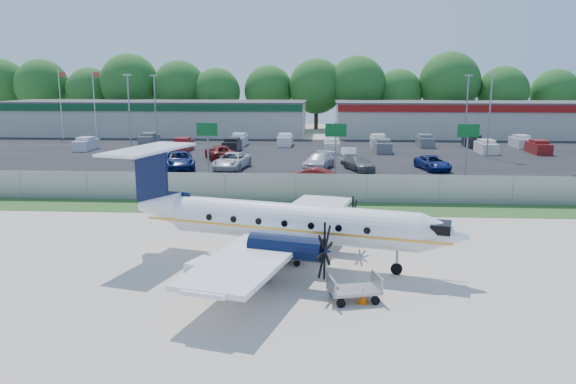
# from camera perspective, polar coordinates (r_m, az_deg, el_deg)

# --- Properties ---
(ground) EXTENTS (170.00, 170.00, 0.00)m
(ground) POSITION_cam_1_polar(r_m,az_deg,el_deg) (26.18, -0.82, -7.54)
(ground) COLOR beige
(ground) RESTS_ON ground
(grass_verge) EXTENTS (170.00, 4.00, 0.02)m
(grass_verge) POSITION_cam_1_polar(r_m,az_deg,el_deg) (37.71, 0.57, -1.62)
(grass_verge) COLOR #2D561E
(grass_verge) RESTS_ON ground
(access_road) EXTENTS (170.00, 8.00, 0.02)m
(access_road) POSITION_cam_1_polar(r_m,az_deg,el_deg) (44.55, 1.04, 0.40)
(access_road) COLOR black
(access_road) RESTS_ON ground
(parking_lot) EXTENTS (170.00, 32.00, 0.02)m
(parking_lot) POSITION_cam_1_polar(r_m,az_deg,el_deg) (65.27, 1.86, 3.89)
(parking_lot) COLOR black
(parking_lot) RESTS_ON ground
(perimeter_fence) EXTENTS (120.00, 0.06, 1.99)m
(perimeter_fence) POSITION_cam_1_polar(r_m,az_deg,el_deg) (39.46, 0.72, 0.43)
(perimeter_fence) COLOR gray
(perimeter_fence) RESTS_ON ground
(building_west) EXTENTS (46.40, 12.40, 5.24)m
(building_west) POSITION_cam_1_polar(r_m,az_deg,el_deg) (90.66, -13.16, 7.36)
(building_west) COLOR #B9B5A7
(building_west) RESTS_ON ground
(building_east) EXTENTS (44.40, 12.40, 5.24)m
(building_east) POSITION_cam_1_polar(r_m,az_deg,el_deg) (90.15, 19.21, 7.01)
(building_east) COLOR #B9B5A7
(building_east) RESTS_ON ground
(sign_left) EXTENTS (1.80, 0.26, 5.00)m
(sign_left) POSITION_cam_1_polar(r_m,az_deg,el_deg) (48.87, -8.19, 5.52)
(sign_left) COLOR gray
(sign_left) RESTS_ON ground
(sign_mid) EXTENTS (1.80, 0.26, 5.00)m
(sign_mid) POSITION_cam_1_polar(r_m,az_deg,el_deg) (47.86, 4.87, 5.48)
(sign_mid) COLOR gray
(sign_mid) RESTS_ON ground
(sign_right) EXTENTS (1.80, 0.26, 5.00)m
(sign_right) POSITION_cam_1_polar(r_m,az_deg,el_deg) (49.35, 17.80, 5.16)
(sign_right) COLOR gray
(sign_right) RESTS_ON ground
(flagpole_west) EXTENTS (1.06, 0.12, 10.00)m
(flagpole_west) POSITION_cam_1_polar(r_m,az_deg,el_deg) (88.27, -22.08, 8.69)
(flagpole_west) COLOR white
(flagpole_west) RESTS_ON ground
(flagpole_east) EXTENTS (1.06, 0.12, 10.00)m
(flagpole_east) POSITION_cam_1_polar(r_m,az_deg,el_deg) (86.24, -19.05, 8.86)
(flagpole_east) COLOR white
(flagpole_east) RESTS_ON ground
(light_pole_nw) EXTENTS (0.90, 0.35, 9.09)m
(light_pole_nw) POSITION_cam_1_polar(r_m,az_deg,el_deg) (66.49, -15.84, 8.13)
(light_pole_nw) COLOR gray
(light_pole_nw) RESTS_ON ground
(light_pole_ne) EXTENTS (0.90, 0.35, 9.09)m
(light_pole_ne) POSITION_cam_1_polar(r_m,az_deg,el_deg) (65.33, 19.83, 7.84)
(light_pole_ne) COLOR gray
(light_pole_ne) RESTS_ON ground
(light_pole_sw) EXTENTS (0.90, 0.35, 9.09)m
(light_pole_sw) POSITION_cam_1_polar(r_m,az_deg,el_deg) (76.00, -13.35, 8.60)
(light_pole_sw) COLOR gray
(light_pole_sw) RESTS_ON ground
(light_pole_se) EXTENTS (0.90, 0.35, 9.09)m
(light_pole_se) POSITION_cam_1_polar(r_m,az_deg,el_deg) (74.98, 17.72, 8.34)
(light_pole_se) COLOR gray
(light_pole_se) RESTS_ON ground
(tree_line) EXTENTS (112.00, 6.00, 14.00)m
(tree_line) POSITION_cam_1_polar(r_m,az_deg,el_deg) (99.08, 2.46, 6.43)
(tree_line) COLOR #205B1B
(tree_line) RESTS_ON ground
(aircraft) EXTENTS (16.87, 16.49, 5.15)m
(aircraft) POSITION_cam_1_polar(r_m,az_deg,el_deg) (26.10, -0.23, -3.03)
(aircraft) COLOR white
(aircraft) RESTS_ON ground
(pushback_tug) EXTENTS (2.70, 2.40, 1.26)m
(pushback_tug) POSITION_cam_1_polar(r_m,az_deg,el_deg) (24.20, -7.12, -7.72)
(pushback_tug) COLOR white
(pushback_tug) RESTS_ON ground
(baggage_cart_near) EXTENTS (1.80, 1.19, 0.90)m
(baggage_cart_near) POSITION_cam_1_polar(r_m,az_deg,el_deg) (26.55, -0.23, -6.31)
(baggage_cart_near) COLOR gray
(baggage_cart_near) RESTS_ON ground
(baggage_cart_far) EXTENTS (2.19, 1.63, 1.03)m
(baggage_cart_far) POSITION_cam_1_polar(r_m,az_deg,el_deg) (22.26, 6.74, -9.78)
(baggage_cart_far) COLOR gray
(baggage_cart_far) RESTS_ON ground
(cone_port_wing) EXTENTS (0.42, 0.42, 0.60)m
(cone_port_wing) POSITION_cam_1_polar(r_m,az_deg,el_deg) (22.17, 7.64, -10.43)
(cone_port_wing) COLOR orange
(cone_port_wing) RESTS_ON ground
(cone_starboard_wing) EXTENTS (0.40, 0.40, 0.57)m
(cone_starboard_wing) POSITION_cam_1_polar(r_m,az_deg,el_deg) (40.01, 5.78, -0.54)
(cone_starboard_wing) COLOR orange
(cone_starboard_wing) RESTS_ON ground
(road_car_west) EXTENTS (4.95, 2.36, 1.36)m
(road_car_west) POSITION_cam_1_polar(r_m,az_deg,el_deg) (46.86, -20.93, 0.17)
(road_car_west) COLOR silver
(road_car_west) RESTS_ON ground
(road_car_mid) EXTENTS (4.53, 2.40, 1.42)m
(road_car_mid) POSITION_cam_1_polar(r_m,az_deg,el_deg) (45.83, 2.27, 0.68)
(road_car_mid) COLOR maroon
(road_car_mid) RESTS_ON ground
(parked_car_a) EXTENTS (4.37, 6.46, 1.64)m
(parked_car_a) POSITION_cam_1_polar(r_m,az_deg,el_deg) (55.43, -10.96, 2.35)
(parked_car_a) COLOR navy
(parked_car_a) RESTS_ON ground
(parked_car_b) EXTENTS (3.39, 5.99, 1.58)m
(parked_car_b) POSITION_cam_1_polar(r_m,az_deg,el_deg) (54.47, -5.72, 2.34)
(parked_car_b) COLOR silver
(parked_car_b) RESTS_ON ground
(parked_car_c) EXTENTS (3.48, 5.60, 1.51)m
(parked_car_c) POSITION_cam_1_polar(r_m,az_deg,el_deg) (54.43, 3.12, 2.38)
(parked_car_c) COLOR silver
(parked_car_c) RESTS_ON ground
(parked_car_d) EXTENTS (3.28, 4.89, 1.32)m
(parked_car_d) POSITION_cam_1_polar(r_m,az_deg,el_deg) (53.81, 7.20, 2.20)
(parked_car_d) COLOR #595B5E
(parked_car_d) RESTS_ON ground
(parked_car_e) EXTENTS (3.20, 5.24, 1.36)m
(parked_car_e) POSITION_cam_1_polar(r_m,az_deg,el_deg) (55.34, 14.47, 2.18)
(parked_car_e) COLOR navy
(parked_car_e) RESTS_ON ground
(parked_car_f) EXTENTS (4.44, 6.17, 1.56)m
(parked_car_f) POSITION_cam_1_polar(r_m,az_deg,el_deg) (61.04, -6.93, 3.29)
(parked_car_f) COLOR maroon
(parked_car_f) RESTS_ON ground
(parked_car_g) EXTENTS (1.94, 4.67, 1.50)m
(parked_car_g) POSITION_cam_1_polar(r_m,az_deg,el_deg) (59.62, 6.18, 3.11)
(parked_car_g) COLOR beige
(parked_car_g) RESTS_ON ground
(far_parking_rows) EXTENTS (56.00, 10.00, 1.60)m
(far_parking_rows) POSITION_cam_1_polar(r_m,az_deg,el_deg) (70.23, 1.99, 4.41)
(far_parking_rows) COLOR gray
(far_parking_rows) RESTS_ON ground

